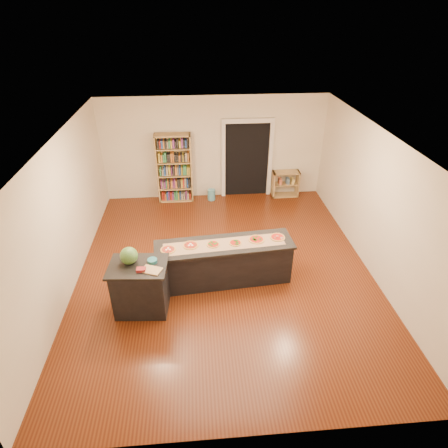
{
  "coord_description": "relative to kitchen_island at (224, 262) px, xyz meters",
  "views": [
    {
      "loc": [
        -0.53,
        -6.19,
        4.88
      ],
      "look_at": [
        0.0,
        0.2,
        1.0
      ],
      "focal_mm": 30.0,
      "sensor_mm": 36.0,
      "label": 1
    }
  ],
  "objects": [
    {
      "name": "cutting_board",
      "position": [
        -1.29,
        -0.85,
        0.55
      ],
      "size": [
        0.38,
        0.32,
        0.02
      ],
      "primitive_type": "cube",
      "rotation": [
        0.0,
        0.0,
        -0.41
      ],
      "color": "tan",
      "rests_on": "side_counter"
    },
    {
      "name": "side_counter",
      "position": [
        -1.54,
        -0.69,
        0.06
      ],
      "size": [
        0.99,
        0.73,
        0.98
      ],
      "rotation": [
        0.0,
        0.0,
        -0.07
      ],
      "color": "black",
      "rests_on": "ground"
    },
    {
      "name": "package_red",
      "position": [
        -1.46,
        -0.85,
        0.57
      ],
      "size": [
        0.15,
        0.11,
        0.05
      ],
      "primitive_type": "cube",
      "rotation": [
        0.0,
        0.0,
        -0.03
      ],
      "color": "maroon",
      "rests_on": "side_counter"
    },
    {
      "name": "pizza_d",
      "position": [
        0.21,
        -0.0,
        0.45
      ],
      "size": [
        0.25,
        0.25,
        0.02
      ],
      "color": "#B18744",
      "rests_on": "kitchen_island"
    },
    {
      "name": "pizza_c",
      "position": [
        -0.21,
        -0.02,
        0.45
      ],
      "size": [
        0.25,
        0.25,
        0.02
      ],
      "color": "#B18744",
      "rests_on": "kitchen_island"
    },
    {
      "name": "kraft_paper",
      "position": [
        0.0,
        -0.01,
        0.44
      ],
      "size": [
        2.33,
        0.62,
        0.0
      ],
      "primitive_type": "cube",
      "rotation": [
        0.0,
        0.0,
        0.09
      ],
      "color": "#AA8157",
      "rests_on": "kitchen_island"
    },
    {
      "name": "waste_bin",
      "position": [
        -0.07,
        3.53,
        -0.29
      ],
      "size": [
        0.21,
        0.21,
        0.31
      ],
      "primitive_type": "cylinder",
      "color": "#509BB4",
      "rests_on": "ground"
    },
    {
      "name": "watermelon",
      "position": [
        -1.67,
        -0.6,
        0.69
      ],
      "size": [
        0.3,
        0.3,
        0.3
      ],
      "primitive_type": "sphere",
      "color": "#144214",
      "rests_on": "side_counter"
    },
    {
      "name": "bookshelf",
      "position": [
        -1.05,
        3.61,
        0.51
      ],
      "size": [
        0.95,
        0.34,
        1.89
      ],
      "primitive_type": "cube",
      "color": "tan",
      "rests_on": "ground"
    },
    {
      "name": "pizza_a",
      "position": [
        -1.05,
        -0.12,
        0.45
      ],
      "size": [
        0.3,
        0.3,
        0.02
      ],
      "color": "#B18744",
      "rests_on": "kitchen_island"
    },
    {
      "name": "pizza_f",
      "position": [
        1.05,
        0.12,
        0.45
      ],
      "size": [
        0.3,
        0.3,
        0.02
      ],
      "color": "#B18744",
      "rests_on": "kitchen_island"
    },
    {
      "name": "kitchen_island",
      "position": [
        0.0,
        0.0,
        0.0
      ],
      "size": [
        2.66,
        0.72,
        0.88
      ],
      "rotation": [
        0.0,
        0.0,
        0.09
      ],
      "color": "black",
      "rests_on": "ground"
    },
    {
      "name": "doorway",
      "position": [
        0.94,
        3.79,
        0.76
      ],
      "size": [
        1.4,
        0.09,
        2.21
      ],
      "color": "black",
      "rests_on": "room"
    },
    {
      "name": "low_shelf",
      "position": [
        2.04,
        3.61,
        -0.07
      ],
      "size": [
        0.74,
        0.32,
        0.74
      ],
      "primitive_type": "cube",
      "color": "tan",
      "rests_on": "ground"
    },
    {
      "name": "pizza_e",
      "position": [
        0.63,
        0.08,
        0.45
      ],
      "size": [
        0.29,
        0.29,
        0.02
      ],
      "color": "#B18744",
      "rests_on": "kitchen_island"
    },
    {
      "name": "pizza_b",
      "position": [
        -0.64,
        -0.01,
        0.45
      ],
      "size": [
        0.3,
        0.3,
        0.02
      ],
      "color": "#B18744",
      "rests_on": "kitchen_island"
    },
    {
      "name": "room",
      "position": [
        0.04,
        0.32,
        0.96
      ],
      "size": [
        6.0,
        7.0,
        2.8
      ],
      "color": "beige",
      "rests_on": "ground"
    },
    {
      "name": "package_teal",
      "position": [
        -1.29,
        -0.62,
        0.57
      ],
      "size": [
        0.17,
        0.17,
        0.06
      ],
      "primitive_type": "cylinder",
      "color": "#195966",
      "rests_on": "side_counter"
    }
  ]
}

